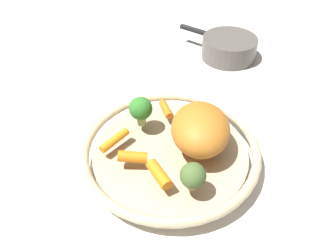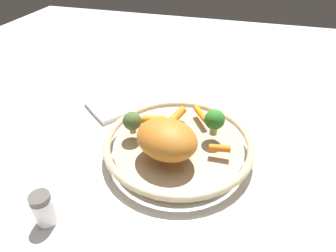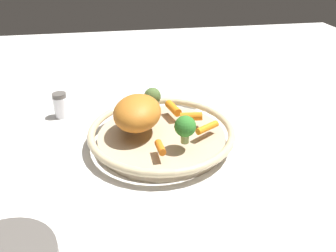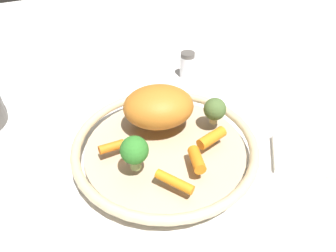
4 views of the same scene
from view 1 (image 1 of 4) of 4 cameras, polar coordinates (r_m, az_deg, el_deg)
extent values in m
plane|color=silver|center=(0.67, 0.42, -5.96)|extent=(2.30, 2.30, 0.00)
cylinder|color=tan|center=(0.66, 0.43, -5.17)|extent=(0.31, 0.31, 0.03)
torus|color=#CDBA8E|center=(0.64, 0.44, -3.80)|extent=(0.36, 0.36, 0.02)
ellipsoid|color=#BF6F24|center=(0.62, 5.74, -0.48)|extent=(0.15, 0.17, 0.08)
cylinder|color=orange|center=(0.71, -0.39, 3.00)|extent=(0.02, 0.05, 0.02)
cylinder|color=orange|center=(0.64, -9.40, -2.48)|extent=(0.07, 0.05, 0.02)
cylinder|color=orange|center=(0.57, -1.58, -8.49)|extent=(0.04, 0.06, 0.02)
cylinder|color=orange|center=(0.60, -6.21, -5.44)|extent=(0.06, 0.04, 0.03)
cylinder|color=#95AB66|center=(0.68, -4.68, 1.06)|extent=(0.02, 0.02, 0.02)
sphere|color=#307829|center=(0.66, -4.82, 3.10)|extent=(0.05, 0.05, 0.05)
cylinder|color=tan|center=(0.56, 4.29, -10.37)|extent=(0.02, 0.02, 0.01)
sphere|color=#496230|center=(0.54, 4.42, -8.68)|extent=(0.05, 0.05, 0.05)
cylinder|color=#56514C|center=(1.00, 10.71, 13.37)|extent=(0.16, 0.16, 0.06)
cylinder|color=black|center=(1.04, 4.51, 16.53)|extent=(0.07, 0.08, 0.02)
camera|label=2|loc=(0.85, 40.51, 32.20)|focal=30.82mm
camera|label=3|loc=(1.15, -5.42, 39.36)|focal=35.84mm
camera|label=4|loc=(0.67, -44.88, 26.89)|focal=32.99mm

